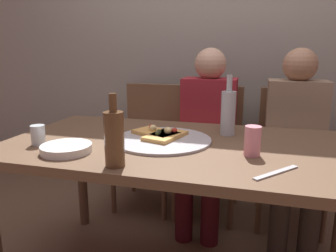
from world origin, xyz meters
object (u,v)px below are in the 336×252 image
Objects in this scene: wine_bottle at (228,112)px; tumbler_near at (228,118)px; guest_in_beanie at (295,135)px; chair_right at (291,147)px; plate_stack at (66,148)px; pizza_tray at (162,140)px; guest_in_sweater at (207,129)px; table_knife at (276,173)px; chair_left at (150,137)px; pizza_slice_last at (166,135)px; soda_can at (253,141)px; dining_table at (185,159)px; tumbler_far at (38,135)px; beer_bottle at (114,138)px; chair_middle at (209,141)px; pizza_slice_extra at (155,132)px.

tumbler_near is (-0.01, 0.12, -0.06)m from wine_bottle.
chair_right is at bearing -90.00° from guest_in_beanie.
guest_in_beanie reaches higher than plate_stack.
guest_in_sweater reaches higher than pizza_tray.
chair_left is at bearing 77.59° from table_knife.
tumbler_near is 0.13× the size of chair_right.
pizza_slice_last is 2.03× the size of soda_can.
dining_table is 1.43× the size of guest_in_sweater.
chair_right is at bearing 41.03° from tumbler_far.
chair_right is (0.25, 0.93, -0.29)m from soda_can.
guest_in_beanie is (1.01, -0.15, 0.13)m from chair_left.
plate_stack is (-0.45, -0.26, 0.09)m from dining_table.
guest_in_beanie is (0.74, 1.04, -0.20)m from beer_bottle.
table_knife is at bearing -0.93° from plate_stack.
guest_in_sweater reaches higher than soda_can.
soda_can is at bearing 111.12° from guest_in_sweater.
pizza_tray is at bearing 78.48° from beer_bottle.
plate_stack is at bearing 47.57° from chair_right.
guest_in_sweater is (0.63, 0.88, -0.14)m from tumbler_far.
tumbler_near is at bearing 63.16° from beer_bottle.
pizza_slice_last is at bearing 98.33° from table_knife.
chair_middle is at bearing 81.36° from beer_bottle.
pizza_slice_last is at bearing 23.09° from tumbler_far.
pizza_slice_last is 2.78× the size of tumbler_far.
wine_bottle is 0.81m from chair_right.
guest_in_sweater reaches higher than chair_left.
dining_table is 18.80× the size of tumbler_far.
chair_right is (1.00, 1.10, -0.24)m from plate_stack.
tumbler_near reaches higher than plate_stack.
pizza_tray is 3.84× the size of tumbler_near.
pizza_slice_last is 0.93m from guest_in_beanie.
pizza_tray is at bearing 112.58° from chair_left.
table_knife is (0.38, -0.27, 0.08)m from dining_table.
table_knife is at bearing -31.96° from pizza_slice_extra.
pizza_slice_extra is at bearing 110.81° from chair_left.
chair_right is (0.65, 0.80, -0.25)m from pizza_slice_last.
pizza_tray is 0.36m from wine_bottle.
wine_bottle reaches higher than tumbler_near.
dining_table is 0.68m from tumbler_far.
plate_stack is 0.23× the size of chair_right.
chair_left reaches higher than plate_stack.
tumbler_near is at bearing 52.44° from chair_right.
chair_left is (-0.35, 0.80, -0.25)m from pizza_slice_last.
beer_bottle is 1.44m from chair_right.
tumbler_near is 0.70m from chair_right.
chair_left is 1.03m from guest_in_beanie.
pizza_tray is at bearing 45.64° from guest_in_beanie.
tumbler_near is (0.32, 0.26, 0.04)m from pizza_slice_extra.
chair_left reaches higher than tumbler_far.
guest_in_sweater is at bearing 81.51° from pizza_slice_last.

